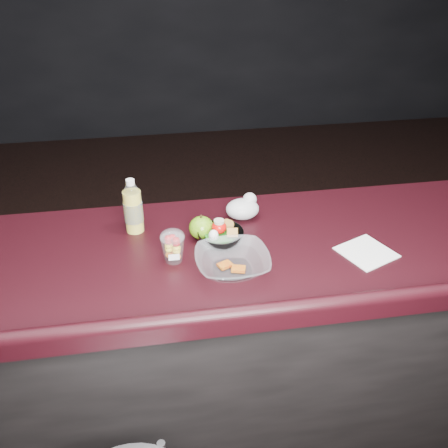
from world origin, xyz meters
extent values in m
cube|color=black|center=(0.00, 0.30, 0.49)|extent=(4.00, 0.65, 0.98)
cube|color=black|center=(0.00, 0.30, 1.00)|extent=(4.06, 0.71, 0.04)
cylinder|color=yellow|center=(-0.29, 0.47, 1.10)|extent=(0.06, 0.06, 0.16)
cylinder|color=white|center=(-0.29, 0.47, 1.10)|extent=(0.07, 0.07, 0.16)
cone|color=white|center=(-0.29, 0.47, 1.19)|extent=(0.06, 0.06, 0.03)
cylinder|color=white|center=(-0.29, 0.47, 1.21)|extent=(0.03, 0.03, 0.02)
cylinder|color=#072D99|center=(-0.29, 0.47, 1.10)|extent=(0.07, 0.07, 0.07)
ellipsoid|color=white|center=(-0.17, 0.26, 1.11)|extent=(0.08, 0.08, 0.04)
ellipsoid|color=#3D780D|center=(-0.06, 0.38, 1.06)|extent=(0.09, 0.09, 0.08)
cylinder|color=black|center=(-0.06, 0.38, 1.10)|extent=(0.01, 0.01, 0.01)
ellipsoid|color=silver|center=(0.10, 0.49, 1.06)|extent=(0.13, 0.10, 0.07)
sphere|color=silver|center=(0.13, 0.51, 1.09)|extent=(0.05, 0.05, 0.05)
imported|color=black|center=(0.00, 0.33, 1.04)|extent=(0.19, 0.19, 0.05)
cylinder|color=#0F470C|center=(0.00, 0.33, 1.06)|extent=(0.11, 0.11, 0.01)
ellipsoid|color=red|center=(-0.01, 0.34, 1.08)|extent=(0.05, 0.05, 0.04)
cylinder|color=beige|center=(-0.01, 0.34, 1.10)|extent=(0.04, 0.04, 0.01)
ellipsoid|color=white|center=(-0.03, 0.31, 1.07)|extent=(0.03, 0.03, 0.04)
imported|color=silver|center=(0.01, 0.18, 1.05)|extent=(0.24, 0.24, 0.06)
cube|color=#990F0C|center=(-0.01, 0.19, 1.03)|extent=(0.05, 0.05, 0.01)
cube|color=#990F0C|center=(0.03, 0.16, 1.03)|extent=(0.05, 0.04, 0.01)
cube|color=white|center=(0.47, 0.20, 1.02)|extent=(0.21, 0.21, 0.00)
camera|label=1|loc=(-0.22, -1.09, 1.99)|focal=40.00mm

